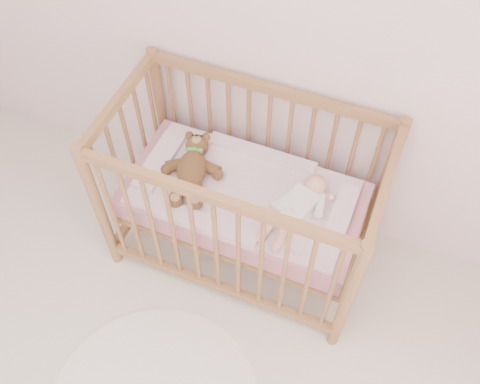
% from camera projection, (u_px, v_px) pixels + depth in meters
% --- Properties ---
extents(wall_back, '(4.00, 0.02, 2.70)m').
position_uv_depth(wall_back, '(250.00, 7.00, 2.33)').
color(wall_back, white).
rests_on(wall_back, floor).
extents(crib, '(1.36, 0.76, 1.00)m').
position_uv_depth(crib, '(244.00, 198.00, 2.77)').
color(crib, '#9F7943').
rests_on(crib, floor).
extents(mattress, '(1.22, 0.62, 0.13)m').
position_uv_depth(mattress, '(244.00, 200.00, 2.78)').
color(mattress, '#C77C89').
rests_on(mattress, crib).
extents(blanket, '(1.10, 0.58, 0.06)m').
position_uv_depth(blanket, '(244.00, 192.00, 2.72)').
color(blanket, '#E49DB7').
rests_on(blanket, mattress).
extents(baby, '(0.37, 0.56, 0.12)m').
position_uv_depth(baby, '(298.00, 204.00, 2.58)').
color(baby, white).
rests_on(baby, blanket).
extents(teddy_bear, '(0.45, 0.55, 0.13)m').
position_uv_depth(teddy_bear, '(192.00, 168.00, 2.70)').
color(teddy_bear, brown).
rests_on(teddy_bear, blanket).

